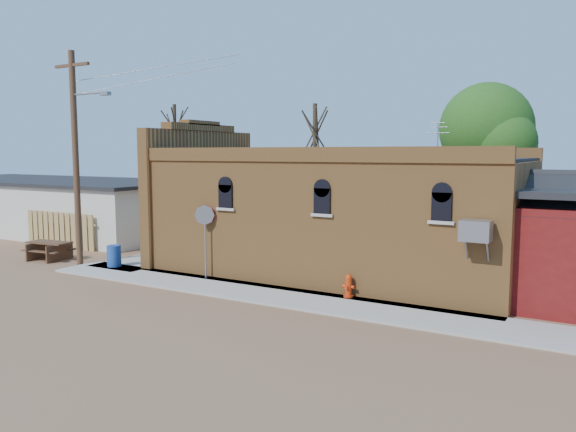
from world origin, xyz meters
The scene contains 14 objects.
ground centered at (0.00, 0.00, 0.00)m, with size 120.00×120.00×0.00m, color brown.
sidewalk_south centered at (1.50, 0.90, 0.04)m, with size 19.00×2.20×0.08m, color #9E9991.
sidewalk_west centered at (-6.30, 6.00, 0.04)m, with size 2.60×10.00×0.08m, color #9E9991.
brick_bar centered at (1.64, 5.49, 2.34)m, with size 16.40×7.97×6.30m.
storage_building centered at (-19.00, 8.00, 1.60)m, with size 20.40×8.40×3.17m.
wood_fence centered at (-12.80, 3.80, 0.90)m, with size 5.20×0.10×1.80m, color olive, non-canonical shape.
utility_pole centered at (-8.14, 1.20, 4.77)m, with size 3.12×0.26×9.00m.
tree_bare_near centered at (-3.00, 13.00, 5.96)m, with size 2.80×2.80×7.65m.
tree_bare_far centered at (-14.00, 14.00, 6.36)m, with size 2.80×2.80×8.16m.
tree_leafy centered at (6.00, 13.50, 5.93)m, with size 4.40×4.40×8.15m.
fire_hydrant centered at (4.07, 1.80, 0.45)m, with size 0.42×0.39×0.76m.
stop_sign centered at (-1.80, 1.73, 2.22)m, with size 0.68×0.44×2.78m.
trash_barrel centered at (-6.45, 1.50, 0.53)m, with size 0.58×0.58×0.89m, color navy.
picnic_table centered at (-10.41, 1.37, 0.54)m, with size 2.15×1.72×0.83m.
Camera 1 is at (11.40, -14.81, 4.81)m, focal length 35.00 mm.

